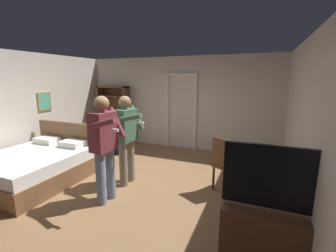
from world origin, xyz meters
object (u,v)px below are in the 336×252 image
tv_flatscreen (276,228)px  bottle_on_table (267,155)px  person_striped_shirt (127,134)px  side_table (256,172)px  person_blue_shirt (104,143)px  bed (37,165)px  suitcase_dark (111,144)px  wooden_chair (225,163)px  laptop (255,156)px  bookshelf (115,112)px

tv_flatscreen → bottle_on_table: tv_flatscreen is taller
bottle_on_table → person_striped_shirt: person_striped_shirt is taller
side_table → person_striped_shirt: size_ratio=0.42×
side_table → person_blue_shirt: 2.52m
bed → side_table: bearing=12.4°
bottle_on_table → person_blue_shirt: 2.57m
side_table → suitcase_dark: bearing=163.5°
wooden_chair → person_blue_shirt: bearing=-148.9°
side_table → suitcase_dark: 3.85m
bed → person_blue_shirt: 1.90m
bed → laptop: bearing=11.9°
bed → laptop: bed is taller
person_striped_shirt → suitcase_dark: size_ratio=2.73×
person_blue_shirt → suitcase_dark: (-1.44, 2.11, -0.77)m
bed → person_striped_shirt: 1.94m
bed → tv_flatscreen: 4.29m
bed → side_table: bed is taller
laptop → suitcase_dark: (-3.65, 1.13, -0.52)m
bed → wooden_chair: 3.63m
bed → person_blue_shirt: size_ratio=1.11×
person_blue_shirt → person_striped_shirt: size_ratio=1.03×
bottle_on_table → person_blue_shirt: bearing=-158.5°
laptop → wooden_chair: size_ratio=0.36×
bottle_on_table → suitcase_dark: bottle_on_table is taller
bottle_on_table → tv_flatscreen: bearing=-84.7°
bed → suitcase_dark: size_ratio=3.12×
wooden_chair → person_striped_shirt: bearing=-168.8°
bottle_on_table → wooden_chair: bearing=170.2°
side_table → wooden_chair: bearing=176.4°
bookshelf → laptop: 4.73m
bed → side_table: (4.01, 0.88, 0.16)m
tv_flatscreen → wooden_chair: tv_flatscreen is taller
wooden_chair → bottle_on_table: bearing=-9.8°
side_table → bottle_on_table: bottle_on_table is taller
wooden_chair → person_blue_shirt: size_ratio=0.57×
bottle_on_table → person_striped_shirt: 2.44m
person_blue_shirt → suitcase_dark: bearing=124.3°
bookshelf → person_striped_shirt: 3.12m
side_table → suitcase_dark: side_table is taller
person_blue_shirt → person_striped_shirt: 0.70m
bookshelf → wooden_chair: 4.30m
bookshelf → tv_flatscreen: size_ratio=1.32×
laptop → bottle_on_table: bearing=-12.0°
suitcase_dark → laptop: bearing=-18.2°
bed → side_table: size_ratio=2.74×
tv_flatscreen → side_table: tv_flatscreen is taller
side_table → laptop: laptop is taller
side_table → bottle_on_table: 0.37m
laptop → suitcase_dark: bearing=162.7°
bed → suitcase_dark: bearing=80.6°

